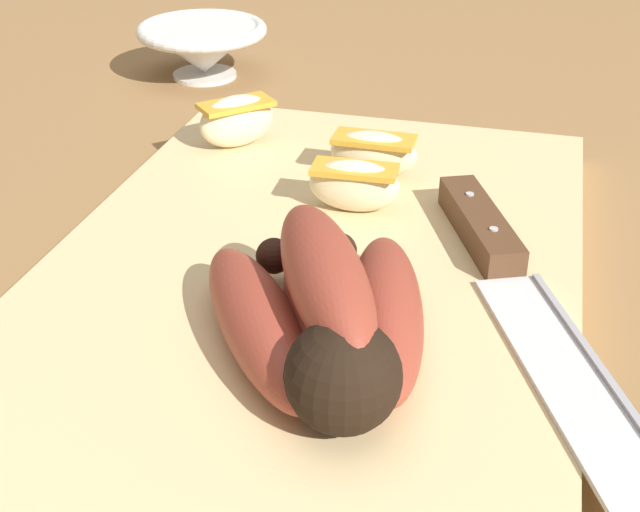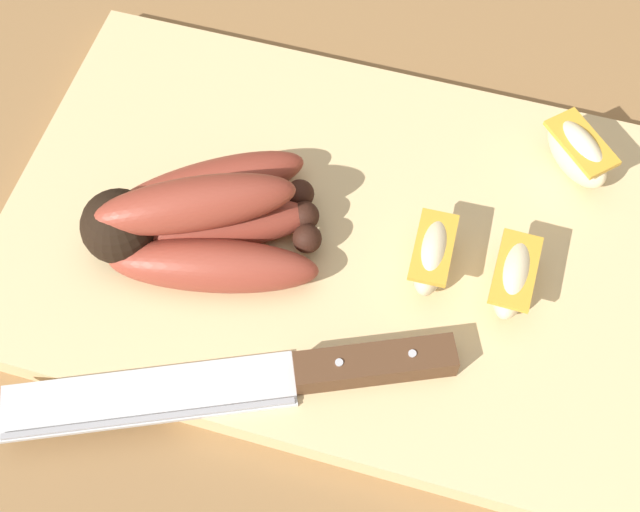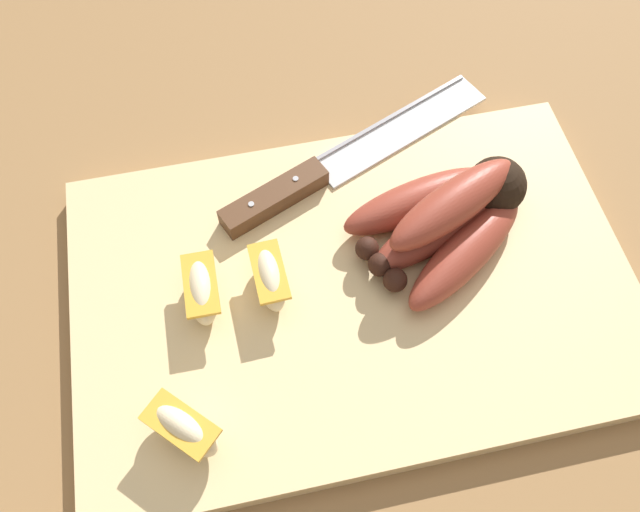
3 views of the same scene
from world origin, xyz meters
name	(u,v)px [view 2 (image 2 of 3)]	position (x,y,z in m)	size (l,w,h in m)	color
ground_plane	(316,268)	(0.00, 0.00, 0.00)	(6.00, 6.00, 0.00)	olive
cutting_board	(336,240)	(-0.01, -0.02, 0.01)	(0.45, 0.30, 0.02)	#DBBC84
banana_bunch	(196,221)	(0.08, 0.01, 0.04)	(0.16, 0.14, 0.06)	black
chefs_knife	(297,376)	(-0.01, 0.09, 0.03)	(0.27, 0.14, 0.02)	silver
apple_wedge_near	(577,153)	(-0.15, -0.12, 0.04)	(0.06, 0.06, 0.04)	beige
apple_wedge_middle	(513,277)	(-0.13, -0.01, 0.04)	(0.03, 0.06, 0.03)	beige
apple_wedge_far	(432,255)	(-0.08, -0.01, 0.04)	(0.03, 0.06, 0.03)	beige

